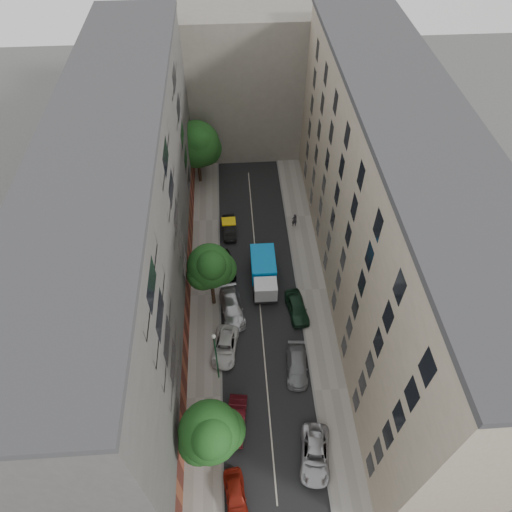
{
  "coord_description": "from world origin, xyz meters",
  "views": [
    {
      "loc": [
        -2.14,
        -28.19,
        37.67
      ],
      "look_at": [
        -0.31,
        -0.2,
        6.0
      ],
      "focal_mm": 32.0,
      "sensor_mm": 36.0,
      "label": 1
    }
  ],
  "objects": [
    {
      "name": "sidewalk_right",
      "position": [
        5.5,
        0.0,
        0.07
      ],
      "size": [
        3.0,
        44.0,
        0.15
      ],
      "primitive_type": "cube",
      "color": "gray",
      "rests_on": "ground"
    },
    {
      "name": "tree_far",
      "position": [
        -6.17,
        18.3,
        5.54
      ],
      "size": [
        5.84,
        5.65,
        8.38
      ],
      "color": "#382619",
      "rests_on": "sidewalk_left"
    },
    {
      "name": "tarp_truck",
      "position": [
        0.6,
        1.41,
        1.55
      ],
      "size": [
        2.49,
        6.08,
        2.81
      ],
      "rotation": [
        0.0,
        0.0,
        -0.0
      ],
      "color": "black",
      "rests_on": "ground"
    },
    {
      "name": "car_left_3",
      "position": [
        -2.8,
        -2.2,
        0.74
      ],
      "size": [
        2.82,
        5.38,
        1.49
      ],
      "primitive_type": "imported",
      "rotation": [
        0.0,
        0.0,
        0.15
      ],
      "color": "#B5B5BA",
      "rests_on": "ground"
    },
    {
      "name": "car_right_0",
      "position": [
        3.25,
        -16.52,
        0.68
      ],
      "size": [
        2.98,
        5.19,
        1.36
      ],
      "primitive_type": "imported",
      "rotation": [
        0.0,
        0.0,
        -0.15
      ],
      "color": "#B1B1B6",
      "rests_on": "ground"
    },
    {
      "name": "tree_near",
      "position": [
        -4.5,
        -16.26,
        5.65
      ],
      "size": [
        4.8,
        4.44,
        8.12
      ],
      "color": "#382619",
      "rests_on": "sidewalk_left"
    },
    {
      "name": "tree_mid",
      "position": [
        -4.5,
        -1.11,
        5.66
      ],
      "size": [
        4.66,
        4.28,
        8.07
      ],
      "color": "#382619",
      "rests_on": "sidewalk_left"
    },
    {
      "name": "car_left_4",
      "position": [
        -3.3,
        3.4,
        0.71
      ],
      "size": [
        2.35,
        4.39,
        1.42
      ],
      "primitive_type": "imported",
      "rotation": [
        0.0,
        0.0,
        0.17
      ],
      "color": "black",
      "rests_on": "ground"
    },
    {
      "name": "building_left",
      "position": [
        -11.0,
        0.0,
        10.0
      ],
      "size": [
        8.0,
        44.0,
        20.0
      ],
      "primitive_type": "cube",
      "color": "#474542",
      "rests_on": "ground"
    },
    {
      "name": "car_right_1",
      "position": [
        2.8,
        -8.8,
        0.65
      ],
      "size": [
        2.19,
        4.61,
        1.3
      ],
      "primitive_type": "imported",
      "rotation": [
        0.0,
        0.0,
        -0.08
      ],
      "color": "slate",
      "rests_on": "ground"
    },
    {
      "name": "ground",
      "position": [
        0.0,
        0.0,
        0.0
      ],
      "size": [
        120.0,
        120.0,
        0.0
      ],
      "primitive_type": "plane",
      "color": "#4C4C49",
      "rests_on": "ground"
    },
    {
      "name": "lamp_post",
      "position": [
        -4.2,
        -9.19,
        4.41
      ],
      "size": [
        0.36,
        0.36,
        6.99
      ],
      "color": "#1B5E32",
      "rests_on": "sidewalk_left"
    },
    {
      "name": "pedestrian",
      "position": [
        4.78,
        9.44,
        1.03
      ],
      "size": [
        0.73,
        0.57,
        1.76
      ],
      "primitive_type": "imported",
      "rotation": [
        0.0,
        0.0,
        3.39
      ],
      "color": "black",
      "rests_on": "sidewalk_right"
    },
    {
      "name": "car_left_0",
      "position": [
        -3.06,
        -19.0,
        0.65
      ],
      "size": [
        1.96,
        3.98,
        1.31
      ],
      "primitive_type": "imported",
      "rotation": [
        0.0,
        0.0,
        0.11
      ],
      "color": "maroon",
      "rests_on": "ground"
    },
    {
      "name": "car_left_5",
      "position": [
        -2.8,
        9.0,
        0.66
      ],
      "size": [
        1.55,
        4.08,
        1.33
      ],
      "primitive_type": "imported",
      "rotation": [
        0.0,
        0.0,
        0.04
      ],
      "color": "black",
      "rests_on": "ground"
    },
    {
      "name": "building_endcap",
      "position": [
        0.0,
        28.0,
        9.0
      ],
      "size": [
        18.0,
        12.0,
        18.0
      ],
      "primitive_type": "cube",
      "color": "gray",
      "rests_on": "ground"
    },
    {
      "name": "building_right",
      "position": [
        11.0,
        0.0,
        10.0
      ],
      "size": [
        8.0,
        44.0,
        20.0
      ],
      "primitive_type": "cube",
      "color": "tan",
      "rests_on": "ground"
    },
    {
      "name": "car_left_1",
      "position": [
        -2.8,
        -13.4,
        0.7
      ],
      "size": [
        2.07,
        4.43,
        1.4
      ],
      "primitive_type": "imported",
      "rotation": [
        0.0,
        0.0,
        -0.14
      ],
      "color": "#4B0F16",
      "rests_on": "ground"
    },
    {
      "name": "road_surface",
      "position": [
        0.0,
        0.0,
        0.01
      ],
      "size": [
        8.0,
        44.0,
        0.02
      ],
      "primitive_type": "cube",
      "color": "black",
      "rests_on": "ground"
    },
    {
      "name": "car_left_2",
      "position": [
        -3.58,
        -6.45,
        0.64
      ],
      "size": [
        2.83,
        4.88,
        1.28
      ],
      "primitive_type": "imported",
      "rotation": [
        0.0,
        0.0,
        -0.16
      ],
      "color": "silver",
      "rests_on": "ground"
    },
    {
      "name": "sidewalk_left",
      "position": [
        -5.5,
        0.0,
        0.07
      ],
      "size": [
        3.0,
        44.0,
        0.15
      ],
      "primitive_type": "cube",
      "color": "gray",
      "rests_on": "ground"
    },
    {
      "name": "car_right_2",
      "position": [
        3.58,
        -2.6,
        0.74
      ],
      "size": [
        2.31,
        4.56,
        1.49
      ],
      "primitive_type": "imported",
      "rotation": [
        0.0,
        0.0,
        0.13
      ],
      "color": "#152F1E",
      "rests_on": "ground"
    }
  ]
}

